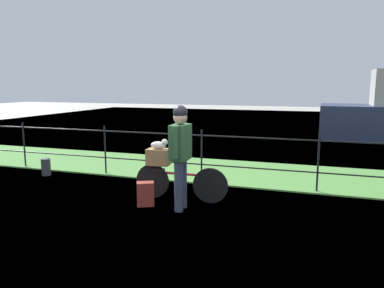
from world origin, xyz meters
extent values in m
plane|color=#B2ADA3|center=(0.00, 0.00, 0.00)|extent=(60.00, 60.00, 0.00)
cube|color=#569342|center=(0.00, 3.17, 0.01)|extent=(27.00, 2.40, 0.03)
plane|color=#426684|center=(0.00, 9.26, 0.00)|extent=(30.00, 30.00, 0.00)
cylinder|color=black|center=(-4.50, 2.10, 0.55)|extent=(0.04, 0.04, 1.09)
cylinder|color=black|center=(-2.25, 2.10, 0.55)|extent=(0.04, 0.04, 1.09)
cylinder|color=black|center=(0.00, 2.10, 0.55)|extent=(0.04, 0.04, 1.09)
cylinder|color=black|center=(2.25, 2.10, 0.55)|extent=(0.04, 0.04, 1.09)
cylinder|color=black|center=(0.00, 2.10, 0.38)|extent=(18.00, 0.03, 0.03)
cylinder|color=black|center=(0.00, 2.10, 0.98)|extent=(18.00, 0.03, 0.03)
cylinder|color=black|center=(0.52, 0.90, 0.30)|extent=(0.61, 0.06, 0.61)
cylinder|color=black|center=(-0.54, 0.87, 0.30)|extent=(0.61, 0.06, 0.61)
cylinder|color=#9E2D2D|center=(-0.01, 0.89, 0.47)|extent=(0.83, 0.07, 0.04)
cube|color=black|center=(-0.42, 0.88, 0.51)|extent=(0.20, 0.10, 0.06)
cube|color=slate|center=(-0.42, 0.88, 0.60)|extent=(0.36, 0.17, 0.02)
cube|color=olive|center=(-0.42, 0.88, 0.75)|extent=(0.39, 0.28, 0.28)
ellipsoid|color=silver|center=(-0.42, 0.88, 0.95)|extent=(0.28, 0.15, 0.13)
sphere|color=silver|center=(-0.30, 0.88, 1.01)|extent=(0.11, 0.11, 0.11)
cylinder|color=#383D51|center=(0.15, 0.54, 0.41)|extent=(0.14, 0.14, 0.82)
cylinder|color=#383D51|center=(0.16, 0.34, 0.41)|extent=(0.14, 0.14, 0.82)
cube|color=#2D5633|center=(0.16, 0.44, 1.10)|extent=(0.27, 0.41, 0.56)
cylinder|color=#2D5633|center=(0.15, 0.66, 1.13)|extent=(0.10, 0.10, 0.50)
cylinder|color=#2D5633|center=(0.16, 0.22, 1.13)|extent=(0.10, 0.10, 0.50)
sphere|color=tan|center=(0.16, 0.44, 1.49)|extent=(0.22, 0.22, 0.22)
sphere|color=black|center=(0.16, 0.44, 1.57)|extent=(0.23, 0.23, 0.23)
cube|color=maroon|center=(-0.46, 0.43, 0.20)|extent=(0.33, 0.29, 0.40)
cylinder|color=#38383D|center=(-3.46, 1.60, 0.19)|extent=(0.20, 0.20, 0.38)
camera|label=1|loc=(2.11, -4.86, 1.99)|focal=34.05mm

